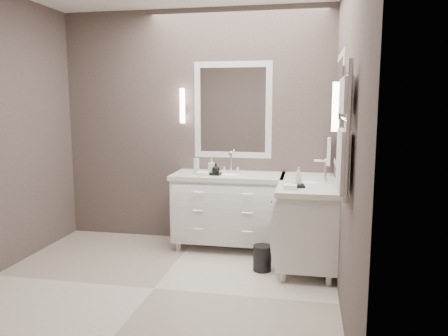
% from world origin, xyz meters
% --- Properties ---
extents(floor, '(3.20, 3.00, 0.01)m').
position_xyz_m(floor, '(0.00, 0.00, -0.01)').
color(floor, silver).
rests_on(floor, ground).
extents(wall_back, '(3.20, 0.01, 2.70)m').
position_xyz_m(wall_back, '(0.00, 1.50, 1.35)').
color(wall_back, '#504440').
rests_on(wall_back, floor).
extents(wall_front, '(3.20, 0.01, 2.70)m').
position_xyz_m(wall_front, '(0.00, -1.50, 1.35)').
color(wall_front, '#504440').
rests_on(wall_front, floor).
extents(wall_right, '(0.01, 3.00, 2.70)m').
position_xyz_m(wall_right, '(1.60, 0.00, 1.35)').
color(wall_right, '#504440').
rests_on(wall_right, floor).
extents(vanity_back, '(1.24, 0.59, 0.97)m').
position_xyz_m(vanity_back, '(0.45, 1.23, 0.49)').
color(vanity_back, white).
rests_on(vanity_back, floor).
extents(vanity_right, '(0.59, 1.24, 0.97)m').
position_xyz_m(vanity_right, '(1.33, 0.90, 0.49)').
color(vanity_right, white).
rests_on(vanity_right, floor).
extents(mirror_back, '(0.90, 0.02, 1.10)m').
position_xyz_m(mirror_back, '(0.45, 1.49, 1.55)').
color(mirror_back, white).
rests_on(mirror_back, wall_back).
extents(mirror_right, '(0.02, 0.90, 1.10)m').
position_xyz_m(mirror_right, '(1.59, 0.80, 1.55)').
color(mirror_right, white).
rests_on(mirror_right, wall_right).
extents(sconce_back, '(0.06, 0.06, 0.40)m').
position_xyz_m(sconce_back, '(-0.13, 1.43, 1.59)').
color(sconce_back, white).
rests_on(sconce_back, wall_back).
extents(sconce_right, '(0.06, 0.06, 0.40)m').
position_xyz_m(sconce_right, '(1.53, 0.22, 1.59)').
color(sconce_right, white).
rests_on(sconce_right, wall_right).
extents(towel_bar_corner, '(0.03, 0.22, 0.30)m').
position_xyz_m(towel_bar_corner, '(1.54, 1.36, 1.12)').
color(towel_bar_corner, white).
rests_on(towel_bar_corner, wall_right).
extents(towel_ladder, '(0.06, 0.58, 0.90)m').
position_xyz_m(towel_ladder, '(1.55, -0.40, 1.39)').
color(towel_ladder, white).
rests_on(towel_ladder, wall_right).
extents(waste_bin, '(0.21, 0.21, 0.25)m').
position_xyz_m(waste_bin, '(0.90, 0.61, 0.13)').
color(waste_bin, black).
rests_on(waste_bin, floor).
extents(amenity_tray_back, '(0.17, 0.14, 0.02)m').
position_xyz_m(amenity_tray_back, '(0.30, 1.13, 0.86)').
color(amenity_tray_back, black).
rests_on(amenity_tray_back, vanity_back).
extents(amenity_tray_right, '(0.13, 0.16, 0.02)m').
position_xyz_m(amenity_tray_right, '(1.23, 0.61, 0.86)').
color(amenity_tray_right, black).
rests_on(amenity_tray_right, vanity_right).
extents(water_bottle, '(0.06, 0.06, 0.18)m').
position_xyz_m(water_bottle, '(0.10, 1.14, 0.94)').
color(water_bottle, silver).
rests_on(water_bottle, vanity_back).
extents(soap_bottle_a, '(0.09, 0.09, 0.15)m').
position_xyz_m(soap_bottle_a, '(0.27, 1.15, 0.95)').
color(soap_bottle_a, white).
rests_on(soap_bottle_a, amenity_tray_back).
extents(soap_bottle_b, '(0.09, 0.09, 0.11)m').
position_xyz_m(soap_bottle_b, '(0.33, 1.10, 0.93)').
color(soap_bottle_b, black).
rests_on(soap_bottle_b, amenity_tray_back).
extents(soap_bottle_c, '(0.07, 0.07, 0.17)m').
position_xyz_m(soap_bottle_c, '(1.23, 0.61, 0.96)').
color(soap_bottle_c, white).
rests_on(soap_bottle_c, amenity_tray_right).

